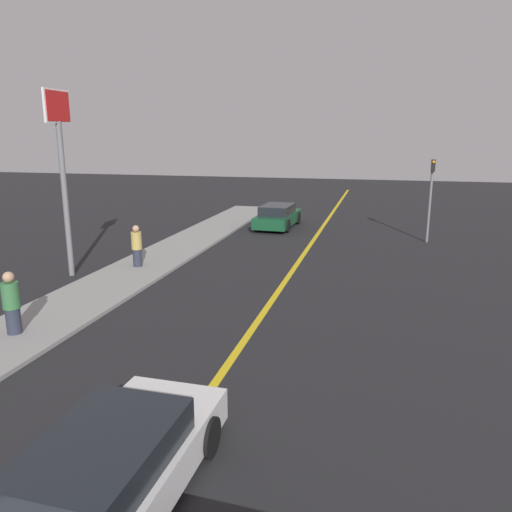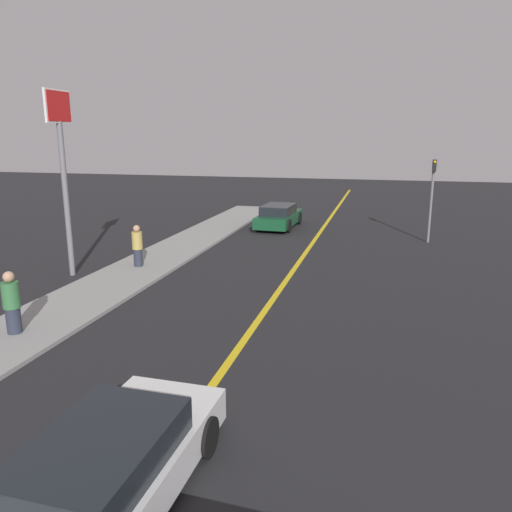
{
  "view_description": "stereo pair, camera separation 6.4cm",
  "coord_description": "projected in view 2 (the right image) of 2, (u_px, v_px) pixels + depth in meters",
  "views": [
    {
      "loc": [
        3.16,
        0.02,
        5.04
      ],
      "look_at": [
        -0.31,
        13.71,
        1.61
      ],
      "focal_mm": 35.0,
      "sensor_mm": 36.0,
      "label": 1
    },
    {
      "loc": [
        3.22,
        0.04,
        5.04
      ],
      "look_at": [
        -0.31,
        13.71,
        1.61
      ],
      "focal_mm": 35.0,
      "sensor_mm": 36.0,
      "label": 2
    }
  ],
  "objects": [
    {
      "name": "road_center_line",
      "position": [
        292.0,
        272.0,
        18.87
      ],
      "size": [
        0.2,
        60.0,
        0.01
      ],
      "color": "gold",
      "rests_on": "ground_plane"
    },
    {
      "name": "sidewalk_left",
      "position": [
        144.0,
        267.0,
        19.41
      ],
      "size": [
        2.63,
        34.22,
        0.11
      ],
      "color": "gray",
      "rests_on": "ground_plane"
    },
    {
      "name": "car_ahead_center",
      "position": [
        108.0,
        470.0,
        6.78
      ],
      "size": [
        1.99,
        4.55,
        1.23
      ],
      "rotation": [
        0.0,
        0.0,
        -0.02
      ],
      "color": "silver",
      "rests_on": "ground_plane"
    },
    {
      "name": "car_far_distant",
      "position": [
        279.0,
        216.0,
        27.81
      ],
      "size": [
        2.05,
        4.45,
        1.3
      ],
      "rotation": [
        0.0,
        0.0,
        -0.04
      ],
      "color": "#144728",
      "rests_on": "ground_plane"
    },
    {
      "name": "pedestrian_far_standing",
      "position": [
        12.0,
        303.0,
        12.61
      ],
      "size": [
        0.43,
        0.43,
        1.63
      ],
      "color": "#282D3D",
      "rests_on": "sidewalk_left"
    },
    {
      "name": "pedestrian_by_sign",
      "position": [
        137.0,
        246.0,
        19.13
      ],
      "size": [
        0.4,
        0.4,
        1.61
      ],
      "color": "#282D3D",
      "rests_on": "sidewalk_left"
    },
    {
      "name": "traffic_light",
      "position": [
        432.0,
        192.0,
        23.49
      ],
      "size": [
        0.18,
        0.4,
        3.94
      ],
      "color": "slate",
      "rests_on": "ground_plane"
    },
    {
      "name": "roadside_sign",
      "position": [
        61.0,
        149.0,
        17.39
      ],
      "size": [
        0.2,
        1.38,
        6.57
      ],
      "color": "slate",
      "rests_on": "ground_plane"
    }
  ]
}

